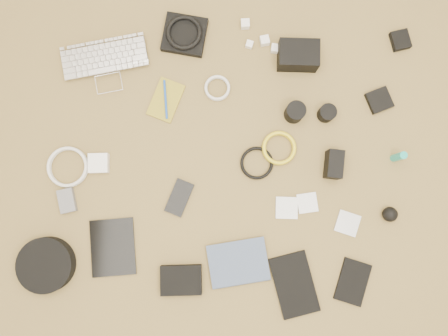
{
  "coord_description": "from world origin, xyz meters",
  "views": [
    {
      "loc": [
        0.02,
        -0.17,
        1.64
      ],
      "look_at": [
        0.02,
        -0.02,
        0.02
      ],
      "focal_mm": 35.0,
      "sensor_mm": 36.0,
      "label": 1
    }
  ],
  "objects_px": {
    "laptop": "(107,69)",
    "headphone_case": "(46,265)",
    "paperback": "(242,285)",
    "phone": "(179,198)",
    "tablet": "(113,247)",
    "dslr_camera": "(298,56)"
  },
  "relations": [
    {
      "from": "laptop",
      "to": "headphone_case",
      "type": "xyz_separation_m",
      "value": [
        -0.18,
        -0.74,
        0.01
      ]
    },
    {
      "from": "paperback",
      "to": "laptop",
      "type": "bearing_deg",
      "value": 23.14
    },
    {
      "from": "phone",
      "to": "tablet",
      "type": "bearing_deg",
      "value": -120.81
    },
    {
      "from": "laptop",
      "to": "tablet",
      "type": "xyz_separation_m",
      "value": [
        0.06,
        -0.67,
        -0.01
      ]
    },
    {
      "from": "dslr_camera",
      "to": "phone",
      "type": "distance_m",
      "value": 0.7
    },
    {
      "from": "dslr_camera",
      "to": "phone",
      "type": "bearing_deg",
      "value": -128.22
    },
    {
      "from": "dslr_camera",
      "to": "headphone_case",
      "type": "height_order",
      "value": "dslr_camera"
    },
    {
      "from": "laptop",
      "to": "dslr_camera",
      "type": "xyz_separation_m",
      "value": [
        0.72,
        0.07,
        0.03
      ]
    },
    {
      "from": "headphone_case",
      "to": "paperback",
      "type": "bearing_deg",
      "value": -4.12
    },
    {
      "from": "dslr_camera",
      "to": "tablet",
      "type": "height_order",
      "value": "dslr_camera"
    },
    {
      "from": "headphone_case",
      "to": "tablet",
      "type": "bearing_deg",
      "value": 16.36
    },
    {
      "from": "dslr_camera",
      "to": "phone",
      "type": "height_order",
      "value": "dslr_camera"
    },
    {
      "from": "paperback",
      "to": "phone",
      "type": "bearing_deg",
      "value": 26.88
    },
    {
      "from": "phone",
      "to": "paperback",
      "type": "xyz_separation_m",
      "value": [
        0.24,
        -0.31,
        0.01
      ]
    },
    {
      "from": "dslr_camera",
      "to": "phone",
      "type": "xyz_separation_m",
      "value": [
        -0.43,
        -0.55,
        -0.04
      ]
    },
    {
      "from": "laptop",
      "to": "dslr_camera",
      "type": "bearing_deg",
      "value": -7.71
    },
    {
      "from": "tablet",
      "to": "phone",
      "type": "distance_m",
      "value": 0.31
    },
    {
      "from": "tablet",
      "to": "phone",
      "type": "height_order",
      "value": "same"
    },
    {
      "from": "dslr_camera",
      "to": "tablet",
      "type": "xyz_separation_m",
      "value": [
        -0.67,
        -0.74,
        -0.04
      ]
    },
    {
      "from": "dslr_camera",
      "to": "headphone_case",
      "type": "bearing_deg",
      "value": -138.29
    },
    {
      "from": "phone",
      "to": "headphone_case",
      "type": "xyz_separation_m",
      "value": [
        -0.47,
        -0.26,
        0.02
      ]
    },
    {
      "from": "tablet",
      "to": "paperback",
      "type": "bearing_deg",
      "value": -20.62
    }
  ]
}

